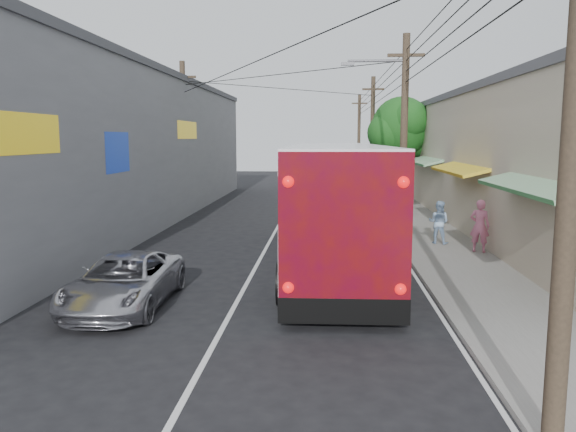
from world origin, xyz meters
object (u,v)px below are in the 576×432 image
(jeepney, at_px, (124,281))
(coach_bus, at_px, (335,203))
(parked_car_mid, at_px, (354,197))
(parked_car_far, at_px, (363,190))
(pedestrian_far, at_px, (439,222))
(parked_suv, at_px, (361,209))
(pedestrian_near, at_px, (480,226))

(jeepney, bearing_deg, coach_bus, 44.41)
(coach_bus, bearing_deg, parked_car_mid, 83.69)
(parked_car_far, bearing_deg, pedestrian_far, -76.67)
(parked_suv, bearing_deg, parked_car_far, 91.73)
(parked_suv, bearing_deg, jeepney, -112.32)
(parked_car_mid, relative_size, pedestrian_far, 2.83)
(parked_car_mid, relative_size, pedestrian_near, 2.48)
(parked_car_mid, height_order, parked_car_far, parked_car_mid)
(coach_bus, bearing_deg, pedestrian_far, 37.18)
(coach_bus, xyz_separation_m, parked_car_far, (2.08, 17.89, -1.24))
(coach_bus, bearing_deg, pedestrian_near, 16.30)
(pedestrian_far, bearing_deg, parked_suv, -28.14)
(coach_bus, bearing_deg, jeepney, -135.71)
(pedestrian_near, xyz_separation_m, pedestrian_far, (-1.11, 1.54, -0.11))
(jeepney, relative_size, parked_car_far, 0.98)
(coach_bus, distance_m, parked_car_mid, 13.55)
(coach_bus, distance_m, parked_suv, 7.10)
(parked_car_mid, xyz_separation_m, pedestrian_far, (2.69, -10.32, 0.15))
(parked_car_far, relative_size, pedestrian_far, 2.87)
(parked_suv, distance_m, pedestrian_near, 6.54)
(coach_bus, distance_m, pedestrian_far, 5.17)
(parked_car_mid, xyz_separation_m, pedestrian_near, (3.80, -11.86, 0.26))
(pedestrian_far, bearing_deg, coach_bus, 64.42)
(pedestrian_near, bearing_deg, jeepney, 58.02)
(parked_suv, height_order, parked_car_mid, parked_suv)
(jeepney, height_order, pedestrian_far, pedestrian_far)
(pedestrian_near, bearing_deg, pedestrian_far, -29.71)
(parked_car_far, xyz_separation_m, pedestrian_near, (3.01, -16.32, 0.28))
(parked_car_far, bearing_deg, parked_suv, -88.12)
(coach_bus, bearing_deg, parked_suv, 78.58)
(parked_car_far, xyz_separation_m, pedestrian_far, (1.90, -14.78, 0.16))
(jeepney, xyz_separation_m, parked_car_far, (7.26, 23.10, 0.13))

